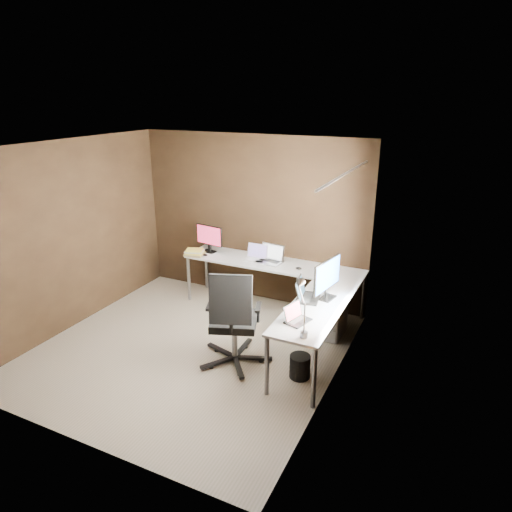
{
  "coord_description": "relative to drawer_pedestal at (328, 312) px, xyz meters",
  "views": [
    {
      "loc": [
        2.89,
        -4.16,
        3.05
      ],
      "look_at": [
        0.47,
        0.95,
        1.01
      ],
      "focal_mm": 32.0,
      "sensor_mm": 36.0,
      "label": 1
    }
  ],
  "objects": [
    {
      "name": "room",
      "position": [
        -1.09,
        -1.08,
        0.98
      ],
      "size": [
        3.6,
        3.6,
        2.5
      ],
      "color": "tan",
      "rests_on": "ground"
    },
    {
      "name": "book_stack",
      "position": [
        -2.15,
        0.15,
        0.47
      ],
      "size": [
        0.32,
        0.28,
        0.09
      ],
      "rotation": [
        0.0,
        0.0,
        0.27
      ],
      "color": "#917D4E",
      "rests_on": "desk"
    },
    {
      "name": "monitor_right",
      "position": [
        0.1,
        -0.48,
        0.71
      ],
      "size": [
        0.18,
        0.59,
        0.49
      ],
      "rotation": [
        0.0,
        0.0,
        1.39
      ],
      "color": "black",
      "rests_on": "desk"
    },
    {
      "name": "monitor_left",
      "position": [
        -2.03,
        0.38,
        0.66
      ],
      "size": [
        0.48,
        0.16,
        0.42
      ],
      "rotation": [
        0.0,
        0.0,
        -0.16
      ],
      "color": "black",
      "rests_on": "desk"
    },
    {
      "name": "laptop_black_big",
      "position": [
        -0.12,
        -0.59,
        0.48
      ],
      "size": [
        0.32,
        0.41,
        0.25
      ],
      "rotation": [
        0.0,
        0.0,
        1.74
      ],
      "color": "black",
      "rests_on": "desk"
    },
    {
      "name": "mouse_corner",
      "position": [
        -0.52,
        0.26,
        0.45
      ],
      "size": [
        0.1,
        0.07,
        0.04
      ],
      "primitive_type": "ellipsoid",
      "rotation": [
        0.0,
        0.0,
        -0.15
      ],
      "color": "black",
      "rests_on": "desk"
    },
    {
      "name": "laptop_silver",
      "position": [
        -1.01,
        0.38,
        0.48
      ],
      "size": [
        0.4,
        0.31,
        0.25
      ],
      "rotation": [
        0.0,
        0.0,
        -0.12
      ],
      "color": "silver",
      "rests_on": "desk"
    },
    {
      "name": "desk_lamp",
      "position": [
        0.11,
        -1.4,
        0.8
      ],
      "size": [
        0.19,
        0.22,
        0.59
      ],
      "rotation": [
        0.0,
        0.0,
        0.28
      ],
      "color": "slate",
      "rests_on": "desk"
    },
    {
      "name": "desk",
      "position": [
        -0.59,
        -0.11,
        0.38
      ],
      "size": [
        2.65,
        2.25,
        0.73
      ],
      "color": "white",
      "rests_on": "ground"
    },
    {
      "name": "wastebasket",
      "position": [
        0.02,
        -1.11,
        -0.16
      ],
      "size": [
        0.29,
        0.29,
        0.27
      ],
      "primitive_type": "cylinder",
      "rotation": [
        0.0,
        0.0,
        0.27
      ],
      "color": "black",
      "rests_on": "ground"
    },
    {
      "name": "laptop_black_small",
      "position": [
        -0.02,
        -1.17,
        0.47
      ],
      "size": [
        0.27,
        0.32,
        0.19
      ],
      "rotation": [
        0.0,
        0.0,
        1.29
      ],
      "color": "black",
      "rests_on": "desk"
    },
    {
      "name": "laptop_white",
      "position": [
        -1.23,
        0.38,
        0.48
      ],
      "size": [
        0.32,
        0.23,
        0.22
      ],
      "rotation": [
        0.0,
        0.0,
        -0.01
      ],
      "color": "white",
      "rests_on": "desk"
    },
    {
      "name": "office_chair",
      "position": [
        -0.78,
        -1.17,
        0.05
      ],
      "size": [
        0.68,
        0.72,
        1.21
      ],
      "rotation": [
        0.0,
        0.0,
        0.36
      ],
      "color": "black",
      "rests_on": "ground"
    },
    {
      "name": "mouse_left",
      "position": [
        -1.98,
        0.18,
        0.45
      ],
      "size": [
        0.08,
        0.06,
        0.03
      ],
      "primitive_type": "ellipsoid",
      "rotation": [
        0.0,
        0.0,
        0.12
      ],
      "color": "black",
      "rests_on": "desk"
    },
    {
      "name": "drawer_pedestal",
      "position": [
        0.0,
        0.0,
        0.0
      ],
      "size": [
        0.42,
        0.5,
        0.6
      ],
      "primitive_type": "cube",
      "color": "white",
      "rests_on": "ground"
    }
  ]
}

